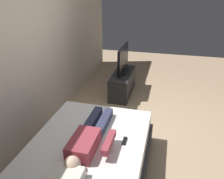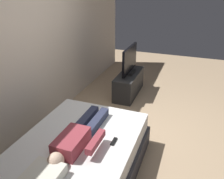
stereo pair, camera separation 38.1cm
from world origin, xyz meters
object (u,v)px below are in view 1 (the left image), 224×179
bed (87,163)px  person (89,138)px  tv_stand (123,83)px  tv (123,60)px  remote (124,141)px

bed → person: size_ratio=1.61×
bed → tv_stand: size_ratio=1.84×
bed → tv: tv is taller
person → tv: size_ratio=1.43×
person → tv_stand: bearing=2.5°
bed → tv: bearing=1.8°
person → remote: size_ratio=8.40×
bed → remote: bearing=-67.6°
bed → person: person is taller
remote → tv_stand: size_ratio=0.14×
person → bed: bearing=132.4°
tv_stand → tv: (0.00, 0.00, 0.53)m
bed → tv: size_ratio=2.30×
remote → tv_stand: (2.38, 0.52, -0.30)m
person → tv_stand: size_ratio=1.15×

